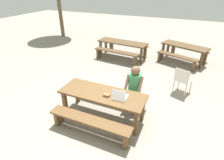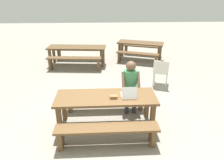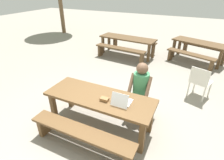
{
  "view_description": "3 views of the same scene",
  "coord_description": "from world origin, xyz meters",
  "px_view_note": "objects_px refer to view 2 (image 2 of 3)",
  "views": [
    {
      "loc": [
        1.61,
        -3.11,
        2.98
      ],
      "look_at": [
        0.14,
        0.25,
        0.96
      ],
      "focal_mm": 28.36,
      "sensor_mm": 36.0,
      "label": 1
    },
    {
      "loc": [
        -0.07,
        -3.73,
        2.71
      ],
      "look_at": [
        0.14,
        0.25,
        0.96
      ],
      "focal_mm": 33.18,
      "sensor_mm": 36.0,
      "label": 2
    },
    {
      "loc": [
        1.4,
        -2.36,
        2.53
      ],
      "look_at": [
        0.14,
        0.25,
        0.96
      ],
      "focal_mm": 28.47,
      "sensor_mm": 36.0,
      "label": 3
    }
  ],
  "objects_px": {
    "person_seated": "(130,83)",
    "picnic_table_rear": "(77,49)",
    "laptop": "(129,94)",
    "small_pouch": "(114,97)",
    "plastic_chair": "(161,72)",
    "picnic_table_mid": "(140,45)",
    "picnic_table_front": "(106,101)"
  },
  "relations": [
    {
      "from": "laptop",
      "to": "picnic_table_mid",
      "type": "relative_size",
      "value": 0.17
    },
    {
      "from": "plastic_chair",
      "to": "small_pouch",
      "type": "bearing_deg",
      "value": 72.92
    },
    {
      "from": "picnic_table_front",
      "to": "picnic_table_rear",
      "type": "xyz_separation_m",
      "value": [
        -1.01,
        4.0,
        0.0
      ]
    },
    {
      "from": "picnic_table_mid",
      "to": "picnic_table_rear",
      "type": "bearing_deg",
      "value": -147.65
    },
    {
      "from": "person_seated",
      "to": "picnic_table_mid",
      "type": "height_order",
      "value": "person_seated"
    },
    {
      "from": "laptop",
      "to": "small_pouch",
      "type": "relative_size",
      "value": 2.21
    },
    {
      "from": "person_seated",
      "to": "picnic_table_rear",
      "type": "distance_m",
      "value": 3.74
    },
    {
      "from": "picnic_table_front",
      "to": "picnic_table_mid",
      "type": "xyz_separation_m",
      "value": [
        1.53,
        4.56,
        -0.01
      ]
    },
    {
      "from": "person_seated",
      "to": "picnic_table_rear",
      "type": "bearing_deg",
      "value": 115.19
    },
    {
      "from": "picnic_table_mid",
      "to": "person_seated",
      "type": "bearing_deg",
      "value": -83.67
    },
    {
      "from": "picnic_table_front",
      "to": "small_pouch",
      "type": "distance_m",
      "value": 0.22
    },
    {
      "from": "laptop",
      "to": "picnic_table_rear",
      "type": "bearing_deg",
      "value": -69.79
    },
    {
      "from": "picnic_table_front",
      "to": "picnic_table_rear",
      "type": "distance_m",
      "value": 4.12
    },
    {
      "from": "small_pouch",
      "to": "plastic_chair",
      "type": "xyz_separation_m",
      "value": [
        1.54,
        2.03,
        -0.28
      ]
    },
    {
      "from": "picnic_table_front",
      "to": "laptop",
      "type": "relative_size",
      "value": 6.28
    },
    {
      "from": "plastic_chair",
      "to": "picnic_table_rear",
      "type": "bearing_deg",
      "value": -17.25
    },
    {
      "from": "person_seated",
      "to": "picnic_table_mid",
      "type": "xyz_separation_m",
      "value": [
        0.94,
        3.95,
        -0.12
      ]
    },
    {
      "from": "laptop",
      "to": "person_seated",
      "type": "relative_size",
      "value": 0.27
    },
    {
      "from": "picnic_table_mid",
      "to": "small_pouch",
      "type": "bearing_deg",
      "value": -86.76
    },
    {
      "from": "laptop",
      "to": "plastic_chair",
      "type": "bearing_deg",
      "value": -121.56
    },
    {
      "from": "person_seated",
      "to": "plastic_chair",
      "type": "relative_size",
      "value": 1.49
    },
    {
      "from": "laptop",
      "to": "picnic_table_mid",
      "type": "xyz_separation_m",
      "value": [
        1.07,
        4.6,
        -0.17
      ]
    },
    {
      "from": "small_pouch",
      "to": "person_seated",
      "type": "bearing_deg",
      "value": 58.01
    },
    {
      "from": "small_pouch",
      "to": "plastic_chair",
      "type": "bearing_deg",
      "value": 52.9
    },
    {
      "from": "person_seated",
      "to": "picnic_table_rear",
      "type": "xyz_separation_m",
      "value": [
        -1.59,
        3.39,
        -0.11
      ]
    },
    {
      "from": "person_seated",
      "to": "laptop",
      "type": "bearing_deg",
      "value": -101.01
    },
    {
      "from": "picnic_table_mid",
      "to": "picnic_table_rear",
      "type": "height_order",
      "value": "picnic_table_mid"
    },
    {
      "from": "person_seated",
      "to": "plastic_chair",
      "type": "bearing_deg",
      "value": 50.48
    },
    {
      "from": "small_pouch",
      "to": "picnic_table_mid",
      "type": "height_order",
      "value": "small_pouch"
    },
    {
      "from": "small_pouch",
      "to": "picnic_table_mid",
      "type": "xyz_separation_m",
      "value": [
        1.38,
        4.65,
        -0.14
      ]
    },
    {
      "from": "person_seated",
      "to": "plastic_chair",
      "type": "xyz_separation_m",
      "value": [
        1.1,
        1.34,
        -0.27
      ]
    },
    {
      "from": "picnic_table_mid",
      "to": "picnic_table_rear",
      "type": "xyz_separation_m",
      "value": [
        -2.54,
        -0.57,
        0.01
      ]
    }
  ]
}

